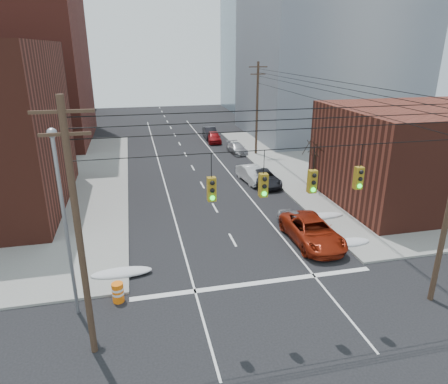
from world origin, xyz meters
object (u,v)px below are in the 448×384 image
construction_barrel (118,292)px  parked_car_d (237,148)px  lot_car_d (15,170)px  parked_car_f (210,133)px  red_pickup (312,231)px  parked_car_e (214,137)px  parked_car_b (252,174)px  parked_car_c (264,178)px  lot_car_b (43,172)px  parked_car_a (295,222)px  lot_car_a (29,191)px

construction_barrel → parked_car_d: bearing=64.1°
lot_car_d → parked_car_f: bearing=-45.8°
parked_car_d → construction_barrel: bearing=-121.1°
red_pickup → parked_car_e: size_ratio=1.37×
parked_car_d → parked_car_f: parked_car_f is taller
parked_car_b → lot_car_d: size_ratio=1.18×
parked_car_f → parked_car_c: bearing=-85.6°
lot_car_b → lot_car_d: bearing=50.9°
parked_car_c → parked_car_f: bearing=91.5°
parked_car_a → parked_car_b: size_ratio=0.82×
lot_car_b → lot_car_d: (-2.91, 1.53, -0.10)m
parked_car_e → parked_car_c: bearing=-82.1°
parked_car_b → parked_car_f: (-0.15, 20.60, 0.02)m
lot_car_a → parked_car_a: bearing=-135.1°
parked_car_c → construction_barrel: bearing=-130.6°
lot_car_a → construction_barrel: 18.67m
red_pickup → parked_car_b: (-0.19, 13.51, -0.08)m
parked_car_e → construction_barrel: parked_car_e is taller
lot_car_b → parked_car_e: bearing=-68.4°
lot_car_b → parked_car_f: bearing=-63.1°
parked_car_b → parked_car_d: parked_car_b is taller
red_pickup → parked_car_d: 24.80m
parked_car_c → lot_car_b: size_ratio=0.92×
lot_car_b → lot_car_d: 3.29m
lot_car_a → lot_car_b: lot_car_b is taller
construction_barrel → parked_car_e: bearing=70.7°
parked_car_c → parked_car_e: 19.10m
lot_car_a → lot_car_b: size_ratio=0.74×
parked_car_c → parked_car_e: parked_car_e is taller
construction_barrel → parked_car_b: bearing=54.4°
lot_car_a → lot_car_b: (0.17, 5.36, 0.10)m
red_pickup → lot_car_b: size_ratio=1.10×
parked_car_c → parked_car_d: size_ratio=1.19×
parked_car_a → parked_car_c: 10.26m
parked_car_c → construction_barrel: (-13.33, -16.21, -0.16)m
parked_car_c → lot_car_a: 21.09m
lot_car_a → lot_car_b: 5.37m
parked_car_f → lot_car_d: 26.87m
red_pickup → parked_car_d: bearing=86.7°
parked_car_d → parked_car_a: bearing=-99.2°
red_pickup → parked_car_d: size_ratio=1.42×
lot_car_b → construction_barrel: bearing=-172.6°
parked_car_e → lot_car_a: size_ratio=1.08×
parked_car_f → red_pickup: bearing=-87.6°
parked_car_b → parked_car_d: bearing=75.6°
parked_car_c → parked_car_f: 21.86m
red_pickup → parked_car_e: bearing=90.3°
parked_car_e → red_pickup: bearing=-84.5°
parked_car_c → parked_car_f: (-1.00, 21.84, 0.08)m
red_pickup → lot_car_d: red_pickup is taller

